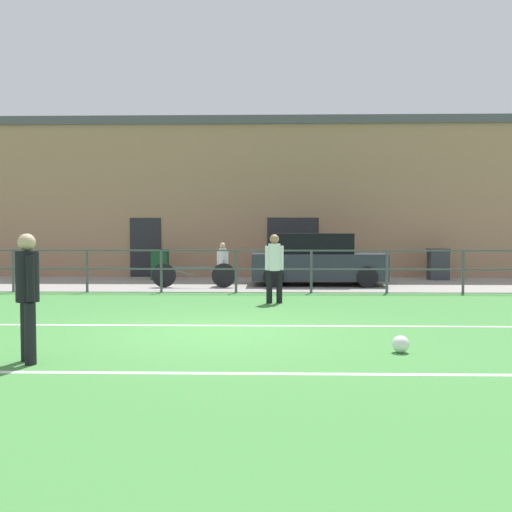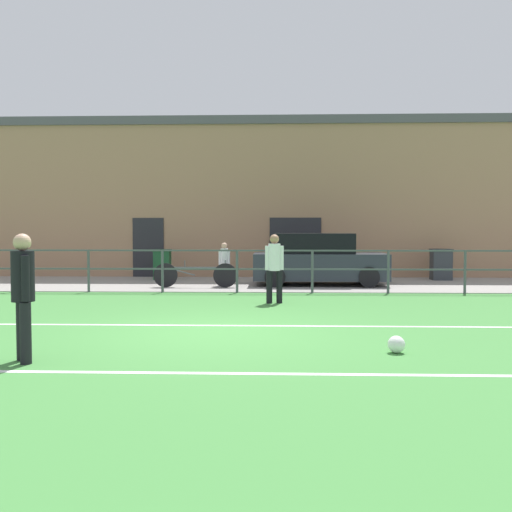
# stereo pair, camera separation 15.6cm
# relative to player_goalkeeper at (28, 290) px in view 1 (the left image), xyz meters

# --- Properties ---
(ground) EXTENTS (60.00, 44.00, 0.04)m
(ground) POSITION_rel_player_goalkeeper_xyz_m (2.13, 2.23, -0.94)
(ground) COLOR #42843D
(field_line_touchline) EXTENTS (36.00, 0.11, 0.00)m
(field_line_touchline) POSITION_rel_player_goalkeeper_xyz_m (2.13, 2.90, -0.92)
(field_line_touchline) COLOR white
(field_line_touchline) RESTS_ON ground
(field_line_hash) EXTENTS (36.00, 0.11, 0.00)m
(field_line_hash) POSITION_rel_player_goalkeeper_xyz_m (2.13, -0.49, -0.92)
(field_line_hash) COLOR white
(field_line_hash) RESTS_ON ground
(pavement_strip) EXTENTS (48.00, 5.00, 0.02)m
(pavement_strip) POSITION_rel_player_goalkeeper_xyz_m (2.13, 10.73, -0.91)
(pavement_strip) COLOR gray
(pavement_strip) RESTS_ON ground
(perimeter_fence) EXTENTS (36.07, 0.07, 1.15)m
(perimeter_fence) POSITION_rel_player_goalkeeper_xyz_m (2.13, 8.23, -0.18)
(perimeter_fence) COLOR #474C51
(perimeter_fence) RESTS_ON ground
(clubhouse_facade) EXTENTS (28.00, 2.56, 5.67)m
(clubhouse_facade) POSITION_rel_player_goalkeeper_xyz_m (2.13, 14.43, 1.92)
(clubhouse_facade) COLOR #A37A5B
(clubhouse_facade) RESTS_ON ground
(player_goalkeeper) EXTENTS (0.29, 0.39, 1.63)m
(player_goalkeeper) POSITION_rel_player_goalkeeper_xyz_m (0.00, 0.00, 0.00)
(player_goalkeeper) COLOR black
(player_goalkeeper) RESTS_ON ground
(player_striker) EXTENTS (0.43, 0.28, 1.57)m
(player_striker) POSITION_rel_player_goalkeeper_xyz_m (3.14, 6.05, -0.03)
(player_striker) COLOR black
(player_striker) RESTS_ON ground
(soccer_ball_match) EXTENTS (0.24, 0.24, 0.24)m
(soccer_ball_match) POSITION_rel_player_goalkeeper_xyz_m (4.82, 0.72, -0.81)
(soccer_ball_match) COLOR white
(soccer_ball_match) RESTS_ON ground
(spectator_child) EXTENTS (0.35, 0.22, 1.28)m
(spectator_child) POSITION_rel_player_goalkeeper_xyz_m (1.63, 10.02, -0.18)
(spectator_child) COLOR #232D4C
(spectator_child) RESTS_ON pavement_strip
(parked_car_red) EXTENTS (3.96, 1.86, 1.55)m
(parked_car_red) POSITION_rel_player_goalkeeper_xyz_m (4.43, 10.40, -0.17)
(parked_car_red) COLOR #282D38
(parked_car_red) RESTS_ON pavement_strip
(bicycle_parked_2) EXTENTS (2.43, 0.04, 0.79)m
(bicycle_parked_2) POSITION_rel_player_goalkeeper_xyz_m (0.84, 9.43, -0.54)
(bicycle_parked_2) COLOR black
(bicycle_parked_2) RESTS_ON pavement_strip
(trash_bin_0) EXTENTS (0.66, 0.56, 1.03)m
(trash_bin_0) POSITION_rel_player_goalkeeper_xyz_m (8.63, 12.26, -0.39)
(trash_bin_0) COLOR #33383D
(trash_bin_0) RESTS_ON pavement_strip
(trash_bin_1) EXTENTS (0.56, 0.48, 1.01)m
(trash_bin_1) POSITION_rel_player_goalkeeper_xyz_m (-0.63, 12.05, -0.40)
(trash_bin_1) COLOR #194C28
(trash_bin_1) RESTS_ON pavement_strip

